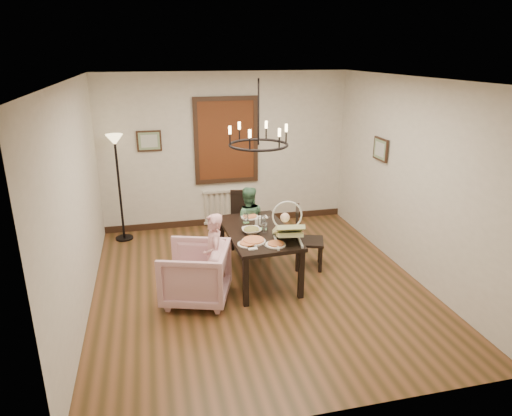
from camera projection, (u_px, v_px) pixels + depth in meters
name	position (u px, v px, depth m)	size (l,w,h in m)	color
room_shell	(252.00, 182.00, 6.33)	(4.51, 5.00, 2.81)	brown
dining_table	(258.00, 236.00, 6.45)	(0.95, 1.60, 0.73)	black
chair_far	(243.00, 220.00, 7.56)	(0.41, 0.41, 0.94)	black
chair_right	(309.00, 238.00, 6.82)	(0.42, 0.42, 0.96)	black
armchair	(195.00, 273.00, 5.93)	(0.82, 0.84, 0.77)	#D19FA0
elderly_woman	(214.00, 263.00, 5.98)	(0.35, 0.23, 0.97)	pink
seated_man	(248.00, 228.00, 7.22)	(0.46, 0.36, 0.95)	#467654
baby_bouncer	(288.00, 228.00, 5.99)	(0.42, 0.58, 0.38)	beige
salad_bowl	(251.00, 230.00, 6.33)	(0.31, 0.31, 0.08)	white
pizza_platter	(254.00, 241.00, 6.03)	(0.32, 0.32, 0.04)	tan
drinking_glass	(265.00, 228.00, 6.33)	(0.07, 0.07, 0.15)	silver
window_blinds	(226.00, 141.00, 8.19)	(1.00, 0.03, 1.40)	#532010
radiator	(227.00, 206.00, 8.61)	(0.92, 0.12, 0.62)	silver
picture_back	(149.00, 141.00, 7.89)	(0.42, 0.03, 0.36)	black
picture_right	(381.00, 149.00, 7.22)	(0.42, 0.03, 0.36)	black
floor_lamp	(120.00, 190.00, 7.72)	(0.30, 0.30, 1.80)	black
chandelier	(258.00, 145.00, 6.02)	(0.80, 0.80, 0.04)	black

